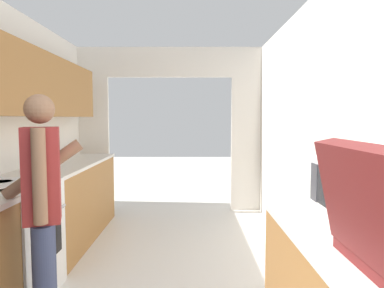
{
  "coord_description": "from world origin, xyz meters",
  "views": [
    {
      "loc": [
        0.34,
        -0.53,
        1.43
      ],
      "look_at": [
        0.32,
        3.07,
        1.16
      ],
      "focal_mm": 32.0,
      "sensor_mm": 36.0,
      "label": 1
    }
  ],
  "objects": [
    {
      "name": "wall_right",
      "position": [
        1.43,
        1.76,
        1.25
      ],
      "size": [
        0.06,
        7.11,
        2.5
      ],
      "color": "white",
      "rests_on": "ground_plane"
    },
    {
      "name": "wall_far_with_doorway",
      "position": [
        0.0,
        4.74,
        1.46
      ],
      "size": [
        3.19,
        0.06,
        2.5
      ],
      "color": "white",
      "rests_on": "ground_plane"
    },
    {
      "name": "counter_left",
      "position": [
        -1.1,
        2.91,
        0.46
      ],
      "size": [
        0.62,
        3.34,
        0.92
      ],
      "color": "#9E6B38",
      "rests_on": "ground_plane"
    },
    {
      "name": "range_oven",
      "position": [
        -1.09,
        2.06,
        0.46
      ],
      "size": [
        0.66,
        0.72,
        1.06
      ],
      "color": "white",
      "rests_on": "ground_plane"
    },
    {
      "name": "person",
      "position": [
        -0.59,
        1.56,
        0.84
      ],
      "size": [
        0.5,
        0.45,
        1.57
      ],
      "rotation": [
        0.0,
        0.0,
        1.9
      ],
      "color": "#384266",
      "rests_on": "ground_plane"
    },
    {
      "name": "microwave",
      "position": [
        1.21,
        1.25,
        1.06
      ],
      "size": [
        0.34,
        0.48,
        0.3
      ],
      "color": "white",
      "rests_on": "counter_right"
    }
  ]
}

